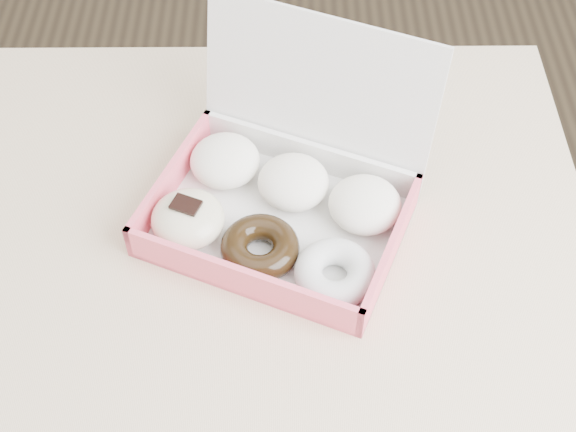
{
  "coord_description": "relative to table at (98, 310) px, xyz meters",
  "views": [
    {
      "loc": [
        0.23,
        -0.53,
        1.51
      ],
      "look_at": [
        0.23,
        0.04,
        0.8
      ],
      "focal_mm": 50.0,
      "sensor_mm": 36.0,
      "label": 1
    }
  ],
  "objects": [
    {
      "name": "donut_box",
      "position": [
        0.22,
        0.08,
        0.11
      ],
      "size": [
        0.36,
        0.35,
        0.21
      ],
      "rotation": [
        0.0,
        0.0,
        -0.4
      ],
      "color": "white",
      "rests_on": "table"
    },
    {
      "name": "table",
      "position": [
        0.0,
        0.0,
        0.0
      ],
      "size": [
        1.2,
        0.8,
        0.75
      ],
      "color": "tan",
      "rests_on": "ground"
    }
  ]
}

